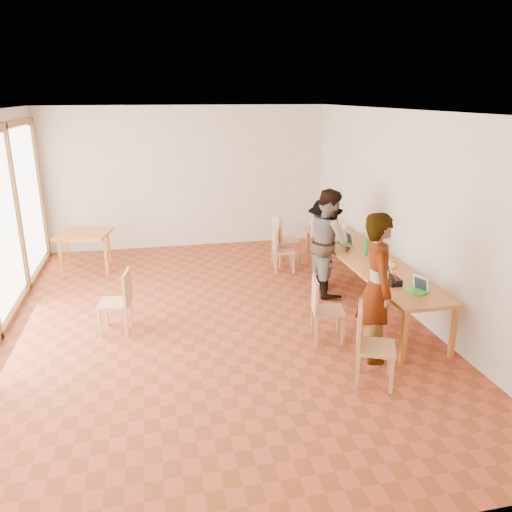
% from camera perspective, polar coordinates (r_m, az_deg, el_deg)
% --- Properties ---
extents(ground, '(8.00, 8.00, 0.00)m').
position_cam_1_polar(ground, '(7.51, -4.94, -7.38)').
color(ground, '#AA4229').
rests_on(ground, ground).
extents(wall_back, '(6.00, 0.10, 3.00)m').
position_cam_1_polar(wall_back, '(10.91, -7.86, 8.82)').
color(wall_back, beige).
rests_on(wall_back, ground).
extents(wall_front, '(6.00, 0.10, 3.00)m').
position_cam_1_polar(wall_front, '(3.33, 3.35, -13.01)').
color(wall_front, beige).
rests_on(wall_front, ground).
extents(wall_right, '(0.10, 8.00, 3.00)m').
position_cam_1_polar(wall_right, '(7.92, 16.89, 4.74)').
color(wall_right, beige).
rests_on(wall_right, ground).
extents(ceiling, '(6.00, 8.00, 0.04)m').
position_cam_1_polar(ceiling, '(6.79, -5.65, 16.31)').
color(ceiling, white).
rests_on(ceiling, wall_back).
extents(communal_table, '(0.80, 4.00, 0.75)m').
position_cam_1_polar(communal_table, '(8.11, 12.50, -0.46)').
color(communal_table, '#C4802B').
rests_on(communal_table, ground).
extents(side_table, '(0.90, 0.90, 0.75)m').
position_cam_1_polar(side_table, '(9.89, -19.04, 2.11)').
color(side_table, '#C4802B').
rests_on(side_table, ground).
extents(chair_near, '(0.58, 0.58, 0.50)m').
position_cam_1_polar(chair_near, '(5.90, 12.60, -8.98)').
color(chair_near, tan).
rests_on(chair_near, ground).
extents(chair_mid, '(0.49, 0.49, 0.48)m').
position_cam_1_polar(chair_mid, '(6.77, 7.51, -5.33)').
color(chair_mid, tan).
rests_on(chair_mid, ground).
extents(chair_far, '(0.44, 0.44, 0.44)m').
position_cam_1_polar(chair_far, '(9.37, 2.70, 1.22)').
color(chair_far, tan).
rests_on(chair_far, ground).
extents(chair_empty, '(0.52, 0.52, 0.53)m').
position_cam_1_polar(chair_empty, '(9.72, 2.92, 2.44)').
color(chair_empty, tan).
rests_on(chair_empty, ground).
extents(chair_spare, '(0.48, 0.48, 0.48)m').
position_cam_1_polar(chair_spare, '(7.21, -15.19, -4.34)').
color(chair_spare, tan).
rests_on(chair_spare, ground).
extents(person_near, '(0.58, 0.77, 1.89)m').
position_cam_1_polar(person_near, '(6.32, 13.68, -3.52)').
color(person_near, gray).
rests_on(person_near, ground).
extents(person_mid, '(0.71, 0.89, 1.77)m').
position_cam_1_polar(person_mid, '(8.32, 8.31, 1.60)').
color(person_mid, gray).
rests_on(person_mid, ground).
extents(person_far, '(0.76, 1.10, 1.56)m').
position_cam_1_polar(person_far, '(8.57, 7.78, 1.37)').
color(person_far, gray).
rests_on(person_far, ground).
extents(laptop_near, '(0.30, 0.31, 0.21)m').
position_cam_1_polar(laptop_near, '(6.86, 18.07, -3.44)').
color(laptop_near, green).
rests_on(laptop_near, communal_table).
extents(laptop_mid, '(0.31, 0.32, 0.22)m').
position_cam_1_polar(laptop_mid, '(7.28, 14.69, -1.87)').
color(laptop_mid, green).
rests_on(laptop_mid, communal_table).
extents(laptop_far, '(0.23, 0.26, 0.21)m').
position_cam_1_polar(laptop_far, '(8.75, 10.37, 1.76)').
color(laptop_far, green).
rests_on(laptop_far, communal_table).
extents(yellow_mug, '(0.15, 0.15, 0.10)m').
position_cam_1_polar(yellow_mug, '(7.66, 15.58, -1.02)').
color(yellow_mug, gold).
rests_on(yellow_mug, communal_table).
extents(green_bottle, '(0.07, 0.07, 0.28)m').
position_cam_1_polar(green_bottle, '(8.12, 12.47, 0.96)').
color(green_bottle, '#157A33').
rests_on(green_bottle, communal_table).
extents(clear_glass, '(0.07, 0.07, 0.09)m').
position_cam_1_polar(clear_glass, '(8.94, 10.50, 2.02)').
color(clear_glass, silver).
rests_on(clear_glass, communal_table).
extents(condiment_cup, '(0.08, 0.08, 0.06)m').
position_cam_1_polar(condiment_cup, '(9.76, 10.08, 3.31)').
color(condiment_cup, white).
rests_on(condiment_cup, communal_table).
extents(pink_phone, '(0.05, 0.10, 0.01)m').
position_cam_1_polar(pink_phone, '(7.93, 14.59, -0.61)').
color(pink_phone, '#C32E6D').
rests_on(pink_phone, communal_table).
extents(black_pouch, '(0.16, 0.26, 0.09)m').
position_cam_1_polar(black_pouch, '(7.04, 15.37, -2.76)').
color(black_pouch, black).
rests_on(black_pouch, communal_table).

